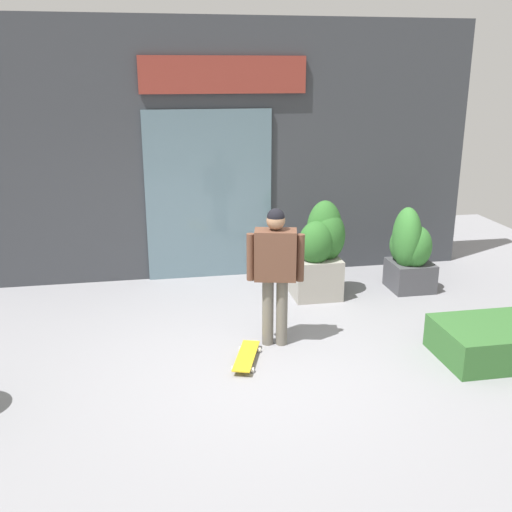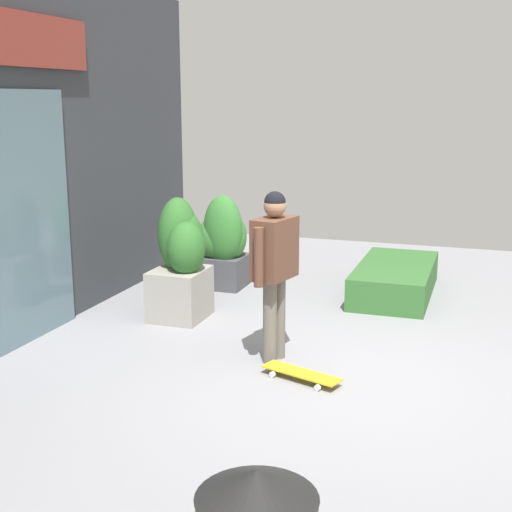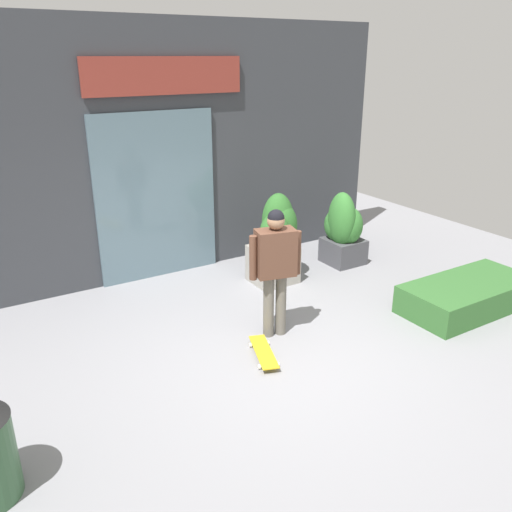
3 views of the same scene
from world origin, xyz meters
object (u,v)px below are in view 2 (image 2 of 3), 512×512
Objects in this scene: skateboard at (301,374)px; planter_box_left at (181,256)px; planter_box_right at (223,244)px; skateboarder at (275,259)px.

planter_box_left reaches higher than skateboard.
planter_box_right is (1.31, 0.01, -0.12)m from planter_box_left.
skateboarder reaches higher than planter_box_left.
skateboarder is at bearing 152.21° from skateboard.
skateboard is (-0.40, -0.37, -0.92)m from skateboarder.
planter_box_right is at bearing 142.65° from skateboard.
planter_box_right is (2.65, 1.77, 0.52)m from skateboard.
planter_box_left is at bearing 159.00° from skateboarder.
skateboarder reaches higher than planter_box_right.
planter_box_left is 1.31m from planter_box_right.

